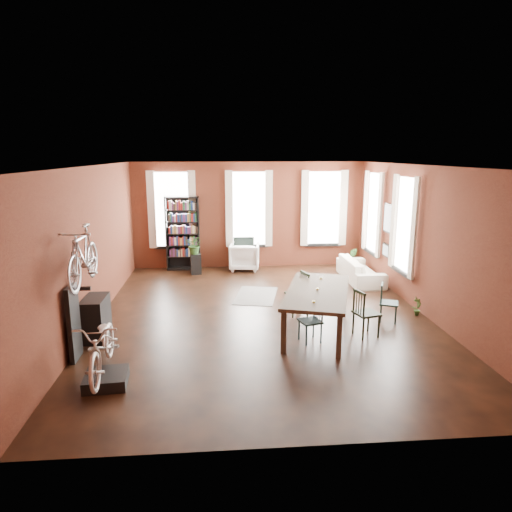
{
  "coord_description": "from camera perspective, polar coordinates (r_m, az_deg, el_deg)",
  "views": [
    {
      "loc": [
        -0.94,
        -9.28,
        3.45
      ],
      "look_at": [
        -0.11,
        0.6,
        1.2
      ],
      "focal_mm": 32.0,
      "sensor_mm": 36.0,
      "label": 1
    }
  ],
  "objects": [
    {
      "name": "dining_chair_b",
      "position": [
        9.95,
        5.14,
        -4.74
      ],
      "size": [
        0.53,
        0.53,
        0.93
      ],
      "primitive_type": "cube",
      "rotation": [
        0.0,
        0.0,
        -1.29
      ],
      "color": "#1E2F1C",
      "rests_on": "ground"
    },
    {
      "name": "cream_sofa",
      "position": [
        12.86,
        12.94,
        -1.26
      ],
      "size": [
        0.61,
        2.08,
        0.81
      ],
      "primitive_type": "imported",
      "rotation": [
        0.0,
        0.0,
        1.57
      ],
      "color": "beige",
      "rests_on": "ground"
    },
    {
      "name": "white_armchair",
      "position": [
        13.73,
        -1.46,
        0.1
      ],
      "size": [
        0.95,
        0.9,
        0.88
      ],
      "primitive_type": "imported",
      "rotation": [
        0.0,
        0.0,
        3.01
      ],
      "color": "white",
      "rests_on": "ground"
    },
    {
      "name": "plant_small",
      "position": [
        10.56,
        19.45,
        -6.64
      ],
      "size": [
        0.4,
        0.47,
        0.15
      ],
      "primitive_type": "imported",
      "rotation": [
        0.0,
        0.0,
        0.54
      ],
      "color": "#386227",
      "rests_on": "ground"
    },
    {
      "name": "dining_table",
      "position": [
        9.09,
        7.63,
        -6.79
      ],
      "size": [
        1.82,
        2.72,
        0.85
      ],
      "primitive_type": "cube",
      "rotation": [
        0.0,
        0.0,
        -0.3
      ],
      "color": "#443728",
      "rests_on": "ground"
    },
    {
      "name": "dining_chair_d",
      "position": [
        9.93,
        16.28,
        -5.66
      ],
      "size": [
        0.48,
        0.48,
        0.8
      ],
      "primitive_type": "cube",
      "rotation": [
        0.0,
        0.0,
        1.19
      ],
      "color": "#183534",
      "rests_on": "ground"
    },
    {
      "name": "bookshelf",
      "position": [
        13.82,
        -9.14,
        2.81
      ],
      "size": [
        1.0,
        0.32,
        2.2
      ],
      "primitive_type": "cube",
      "color": "black",
      "rests_on": "ground"
    },
    {
      "name": "bicycle_hung",
      "position": [
        7.91,
        -20.98,
        2.32
      ],
      "size": [
        0.47,
        1.0,
        1.66
      ],
      "primitive_type": "imported",
      "color": "#A5A8AD",
      "rests_on": "bike_wall_rack"
    },
    {
      "name": "plant_on_stand",
      "position": [
        13.27,
        -7.64,
        1.13
      ],
      "size": [
        0.63,
        0.66,
        0.42
      ],
      "primitive_type": "imported",
      "rotation": [
        0.0,
        0.0,
        -0.32
      ],
      "color": "#2C5622",
      "rests_on": "plant_stand"
    },
    {
      "name": "dining_chair_a",
      "position": [
        8.6,
        6.79,
        -8.06
      ],
      "size": [
        0.46,
        0.46,
        0.81
      ],
      "primitive_type": "cube",
      "rotation": [
        0.0,
        0.0,
        -1.29
      ],
      "color": "#193838",
      "rests_on": "ground"
    },
    {
      "name": "plant_by_sofa",
      "position": [
        13.93,
        11.7,
        -1.19
      ],
      "size": [
        0.41,
        0.71,
        0.31
      ],
      "primitive_type": "imported",
      "rotation": [
        0.0,
        0.0,
        -0.04
      ],
      "color": "#275321",
      "rests_on": "ground"
    },
    {
      "name": "room",
      "position": [
        10.05,
        2.03,
        5.24
      ],
      "size": [
        9.0,
        9.04,
        3.22
      ],
      "color": "black",
      "rests_on": "ground"
    },
    {
      "name": "plant_stand",
      "position": [
        13.38,
        -7.54,
        -0.98
      ],
      "size": [
        0.34,
        0.34,
        0.59
      ],
      "primitive_type": "cube",
      "rotation": [
        0.0,
        0.0,
        0.14
      ],
      "color": "black",
      "rests_on": "ground"
    },
    {
      "name": "dining_chair_c",
      "position": [
        9.04,
        13.64,
        -6.94
      ],
      "size": [
        0.52,
        0.52,
        0.92
      ],
      "primitive_type": "cube",
      "rotation": [
        0.0,
        0.0,
        1.84
      ],
      "color": "black",
      "rests_on": "ground"
    },
    {
      "name": "striped_rug",
      "position": [
        11.3,
        -0.0,
        -4.98
      ],
      "size": [
        1.25,
        1.69,
        0.01
      ],
      "primitive_type": "cube",
      "rotation": [
        0.0,
        0.0,
        -0.21
      ],
      "color": "black",
      "rests_on": "ground"
    },
    {
      "name": "console_table",
      "position": [
        9.22,
        -19.39,
        -7.31
      ],
      "size": [
        0.4,
        0.8,
        0.8
      ],
      "primitive_type": "cube",
      "color": "black",
      "rests_on": "ground"
    },
    {
      "name": "bike_trainer",
      "position": [
        7.53,
        -18.21,
        -14.42
      ],
      "size": [
        0.67,
        0.67,
        0.18
      ],
      "primitive_type": "cube",
      "rotation": [
        0.0,
        0.0,
        0.08
      ],
      "color": "black",
      "rests_on": "ground"
    },
    {
      "name": "bike_wall_rack",
      "position": [
        8.36,
        -21.83,
        -7.77
      ],
      "size": [
        0.16,
        0.6,
        1.3
      ],
      "primitive_type": "cube",
      "color": "black",
      "rests_on": "ground"
    },
    {
      "name": "bicycle_floor",
      "position": [
        7.2,
        -18.84,
        -7.56
      ],
      "size": [
        0.65,
        0.93,
        1.71
      ],
      "primitive_type": "imported",
      "rotation": [
        0.0,
        0.0,
        0.06
      ],
      "color": "beige",
      "rests_on": "bike_trainer"
    }
  ]
}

